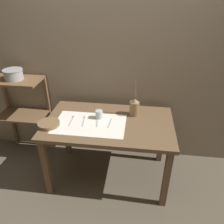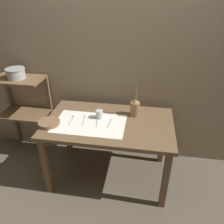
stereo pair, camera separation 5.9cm
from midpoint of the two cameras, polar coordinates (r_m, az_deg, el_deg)
name	(u,v)px [view 1 (the left image)]	position (r m, az deg, el deg)	size (l,w,h in m)	color
ground_plane	(109,174)	(2.75, -1.36, -15.93)	(12.00, 12.00, 0.00)	brown
stone_wall_back	(115,65)	(2.54, 0.08, 12.19)	(7.00, 0.06, 2.40)	gray
wooden_table	(109,129)	(2.33, -1.55, -4.51)	(1.33, 0.80, 0.75)	brown
wooden_shelf_unit	(22,102)	(2.91, -23.07, 2.48)	(0.59, 0.35, 1.06)	brown
linen_cloth	(90,124)	(2.25, -6.56, -3.08)	(0.73, 0.45, 0.00)	white
pitcher_with_flowers	(134,107)	(2.36, 5.17, 1.19)	(0.10, 0.10, 0.41)	olive
wooden_bowl	(49,124)	(2.31, -16.91, -2.99)	(0.22, 0.22, 0.04)	brown
glass_tumbler_near	(99,114)	(2.31, -4.14, -0.64)	(0.08, 0.08, 0.09)	#B7C1BC
spoon_outer	(73,118)	(2.36, -10.93, -1.62)	(0.02, 0.19, 0.02)	#A8A8AD
spoon_inner	(84,119)	(2.33, -7.96, -1.82)	(0.03, 0.19, 0.02)	#A8A8AD
knife_center	(97,122)	(2.27, -4.64, -2.65)	(0.04, 0.18, 0.00)	#A8A8AD
fork_outer	(110,123)	(2.24, -1.33, -2.91)	(0.03, 0.18, 0.00)	#A8A8AD
metal_pot_large	(13,74)	(2.75, -24.94, 8.96)	(0.22, 0.22, 0.12)	#A8A8AD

